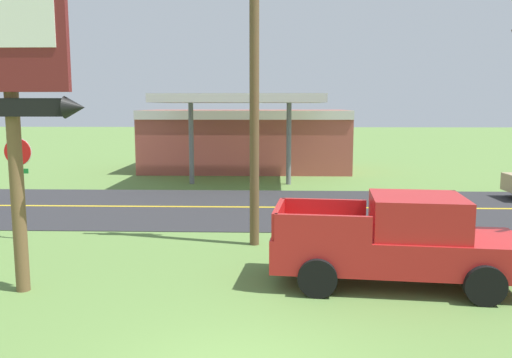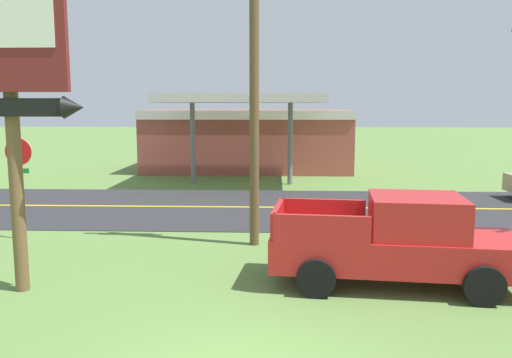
% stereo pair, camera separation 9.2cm
% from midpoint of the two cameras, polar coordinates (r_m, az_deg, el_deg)
% --- Properties ---
extents(road_asphalt, '(140.00, 8.00, 0.02)m').
position_cam_midpoint_polar(road_asphalt, '(20.05, 0.34, -3.10)').
color(road_asphalt, '#2B2B2D').
rests_on(road_asphalt, ground).
extents(road_centre_line, '(126.00, 0.20, 0.01)m').
position_cam_midpoint_polar(road_centre_line, '(20.05, 0.34, -3.06)').
color(road_centre_line, gold).
rests_on(road_centre_line, road_asphalt).
extents(motel_sign, '(2.81, 0.54, 6.89)m').
position_cam_midpoint_polar(motel_sign, '(11.59, -25.42, 11.15)').
color(motel_sign, brown).
rests_on(motel_sign, ground).
extents(stop_sign, '(0.80, 0.08, 2.95)m').
position_cam_midpoint_polar(stop_sign, '(16.51, -24.46, 0.89)').
color(stop_sign, slate).
rests_on(stop_sign, ground).
extents(utility_pole, '(2.09, 0.26, 8.95)m').
position_cam_midpoint_polar(utility_pole, '(14.35, -0.37, 11.75)').
color(utility_pole, brown).
rests_on(utility_pole, ground).
extents(gas_station, '(12.00, 11.50, 4.40)m').
position_cam_midpoint_polar(gas_station, '(31.51, -1.19, 4.46)').
color(gas_station, '#A84C42').
rests_on(gas_station, ground).
extents(pickup_red_parked_on_lawn, '(5.38, 2.65, 1.96)m').
position_cam_midpoint_polar(pickup_red_parked_on_lawn, '(11.75, 14.86, -6.53)').
color(pickup_red_parked_on_lawn, red).
rests_on(pickup_red_parked_on_lawn, ground).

